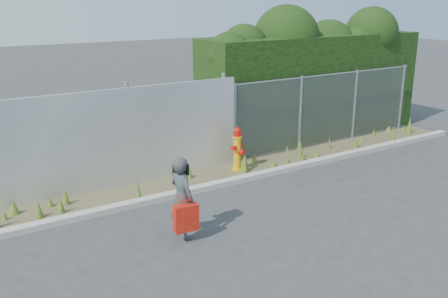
% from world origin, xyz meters
% --- Properties ---
extents(ground, '(80.00, 80.00, 0.00)m').
position_xyz_m(ground, '(0.00, 0.00, 0.00)').
color(ground, '#343436').
rests_on(ground, ground).
extents(curb, '(16.00, 0.22, 0.12)m').
position_xyz_m(curb, '(0.00, 1.80, 0.06)').
color(curb, '#A4A094').
rests_on(curb, ground).
extents(weed_strip, '(16.00, 1.30, 0.54)m').
position_xyz_m(weed_strip, '(0.34, 2.40, 0.11)').
color(weed_strip, brown).
rests_on(weed_strip, ground).
extents(corrugated_fence, '(8.50, 0.21, 2.30)m').
position_xyz_m(corrugated_fence, '(-3.25, 3.01, 1.10)').
color(corrugated_fence, silver).
rests_on(corrugated_fence, ground).
extents(chainlink_fence, '(6.50, 0.07, 2.05)m').
position_xyz_m(chainlink_fence, '(4.25, 3.00, 1.03)').
color(chainlink_fence, gray).
rests_on(chainlink_fence, ground).
extents(hedge, '(7.33, 2.07, 3.87)m').
position_xyz_m(hedge, '(4.47, 4.05, 2.03)').
color(hedge, black).
rests_on(hedge, ground).
extents(fire_hydrant, '(0.37, 0.33, 1.11)m').
position_xyz_m(fire_hydrant, '(0.78, 2.47, 0.54)').
color(fire_hydrant, '#ECA70C').
rests_on(fire_hydrant, ground).
extents(woman, '(0.42, 0.58, 1.47)m').
position_xyz_m(woman, '(-2.00, 0.11, 0.73)').
color(woman, '#0E5D5C').
rests_on(woman, ground).
extents(red_tote_bag, '(0.43, 0.16, 0.56)m').
position_xyz_m(red_tote_bag, '(-2.05, -0.12, 0.45)').
color(red_tote_bag, '#9E0910').
extents(black_shoulder_bag, '(0.27, 0.11, 0.20)m').
position_xyz_m(black_shoulder_bag, '(-1.93, 0.26, 1.18)').
color(black_shoulder_bag, black).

